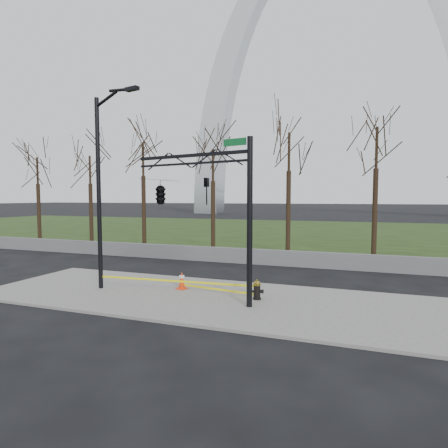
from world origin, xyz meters
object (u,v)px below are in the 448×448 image
(traffic_cone, at_px, (182,280))
(fire_hydrant, at_px, (257,290))
(traffic_signal_mast, at_px, (176,192))
(street_light, at_px, (102,179))

(traffic_cone, bearing_deg, fire_hydrant, -8.17)
(fire_hydrant, relative_size, traffic_cone, 1.03)
(traffic_signal_mast, bearing_deg, fire_hydrant, 17.46)
(fire_hydrant, xyz_separation_m, traffic_signal_mast, (-3.21, -0.35, 3.70))
(traffic_cone, distance_m, traffic_signal_mast, 3.78)
(fire_hydrant, height_order, street_light, street_light)
(street_light, bearing_deg, traffic_cone, 30.51)
(traffic_cone, height_order, traffic_signal_mast, traffic_signal_mast)
(fire_hydrant, height_order, traffic_cone, fire_hydrant)
(street_light, xyz_separation_m, traffic_signal_mast, (3.25, 0.23, -0.55))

